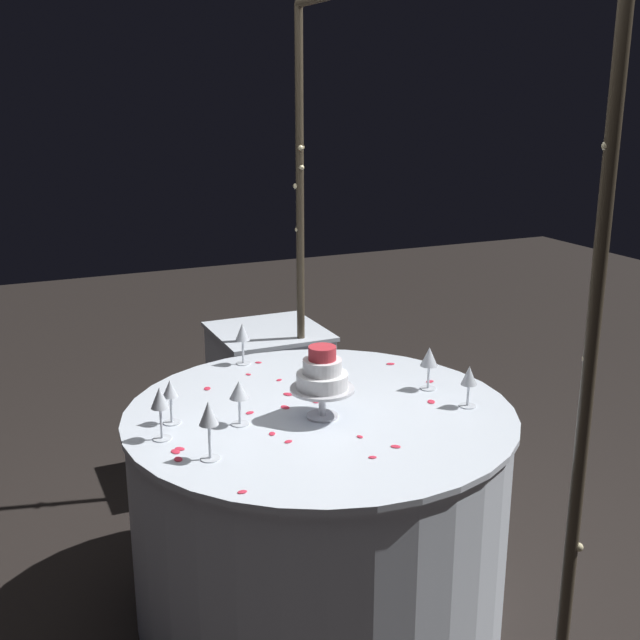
% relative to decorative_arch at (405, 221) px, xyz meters
% --- Properties ---
extents(ground_plane, '(12.00, 12.00, 0.00)m').
position_rel_decorative_arch_xyz_m(ground_plane, '(0.00, -0.32, -1.43)').
color(ground_plane, black).
extents(decorative_arch, '(1.90, 0.06, 2.24)m').
position_rel_decorative_arch_xyz_m(decorative_arch, '(0.00, 0.00, 0.00)').
color(decorative_arch, '#473D2D').
rests_on(decorative_arch, ground).
extents(main_table, '(1.37, 1.37, 0.79)m').
position_rel_decorative_arch_xyz_m(main_table, '(0.00, -0.32, -1.04)').
color(main_table, silver).
rests_on(main_table, ground).
extents(side_table, '(0.52, 0.52, 0.75)m').
position_rel_decorative_arch_xyz_m(side_table, '(-1.11, -0.09, -1.06)').
color(side_table, silver).
rests_on(side_table, ground).
extents(tiered_cake, '(0.22, 0.22, 0.25)m').
position_rel_decorative_arch_xyz_m(tiered_cake, '(0.06, -0.34, -0.50)').
color(tiered_cake, silver).
rests_on(tiered_cake, main_table).
extents(wine_glass_0, '(0.07, 0.07, 0.16)m').
position_rel_decorative_arch_xyz_m(wine_glass_0, '(-0.02, 0.14, -0.52)').
color(wine_glass_0, silver).
rests_on(wine_glass_0, main_table).
extents(wine_glass_1, '(0.07, 0.07, 0.15)m').
position_rel_decorative_arch_xyz_m(wine_glass_1, '(-0.00, -0.61, -0.53)').
color(wine_glass_1, silver).
rests_on(wine_glass_1, main_table).
extents(wine_glass_2, '(0.06, 0.06, 0.18)m').
position_rel_decorative_arch_xyz_m(wine_glass_2, '(0.01, -0.88, -0.51)').
color(wine_glass_2, silver).
rests_on(wine_glass_2, main_table).
extents(wine_glass_3, '(0.06, 0.06, 0.19)m').
position_rel_decorative_arch_xyz_m(wine_glass_3, '(0.21, -0.78, -0.50)').
color(wine_glass_3, silver).
rests_on(wine_glass_3, main_table).
extents(wine_glass_4, '(0.06, 0.06, 0.15)m').
position_rel_decorative_arch_xyz_m(wine_glass_4, '(-0.10, -0.82, -0.53)').
color(wine_glass_4, silver).
rests_on(wine_glass_4, main_table).
extents(wine_glass_5, '(0.06, 0.06, 0.17)m').
position_rel_decorative_arch_xyz_m(wine_glass_5, '(-0.58, -0.40, -0.52)').
color(wine_glass_5, silver).
rests_on(wine_glass_5, main_table).
extents(wine_glass_6, '(0.06, 0.06, 0.15)m').
position_rel_decorative_arch_xyz_m(wine_glass_6, '(0.18, 0.17, -0.54)').
color(wine_glass_6, silver).
rests_on(wine_glass_6, main_table).
extents(rose_petal_0, '(0.04, 0.04, 0.00)m').
position_rel_decorative_arch_xyz_m(rose_petal_0, '(-0.07, -0.42, -0.64)').
color(rose_petal_0, '#E02D47').
rests_on(rose_petal_0, main_table).
extents(rose_petal_1, '(0.03, 0.04, 0.00)m').
position_rel_decorative_arch_xyz_m(rose_petal_1, '(-0.08, 0.18, -0.64)').
color(rose_petal_1, '#E02D47').
rests_on(rose_petal_1, main_table).
extents(rose_petal_2, '(0.04, 0.04, 0.00)m').
position_rel_decorative_arch_xyz_m(rose_petal_2, '(0.11, -0.85, -0.64)').
color(rose_petal_2, '#E02D47').
rests_on(rose_petal_2, main_table).
extents(rose_petal_3, '(0.05, 0.05, 0.00)m').
position_rel_decorative_arch_xyz_m(rose_petal_3, '(-0.18, -0.36, -0.64)').
color(rose_petal_3, '#E02D47').
rests_on(rose_petal_3, main_table).
extents(rose_petal_4, '(0.04, 0.03, 0.00)m').
position_rel_decorative_arch_xyz_m(rose_petal_4, '(0.12, -0.86, -0.64)').
color(rose_petal_4, '#E02D47').
rests_on(rose_petal_4, main_table).
extents(rose_petal_5, '(0.05, 0.04, 0.00)m').
position_rel_decorative_arch_xyz_m(rose_petal_5, '(0.10, 0.08, -0.64)').
color(rose_petal_5, '#E02D47').
rests_on(rose_petal_5, main_table).
extents(rose_petal_6, '(0.04, 0.03, 0.00)m').
position_rel_decorative_arch_xyz_m(rose_petal_6, '(0.18, -0.87, -0.64)').
color(rose_petal_6, '#E02D47').
rests_on(rose_petal_6, main_table).
extents(rose_petal_7, '(0.03, 0.03, 0.00)m').
position_rel_decorative_arch_xyz_m(rose_petal_7, '(-0.56, -0.34, -0.64)').
color(rose_petal_7, '#E02D47').
rests_on(rose_petal_7, main_table).
extents(rose_petal_8, '(0.03, 0.04, 0.00)m').
position_rel_decorative_arch_xyz_m(rose_petal_8, '(-0.33, 0.15, -0.64)').
color(rose_petal_8, '#E02D47').
rests_on(rose_petal_8, main_table).
extents(rose_petal_9, '(0.04, 0.04, 0.00)m').
position_rel_decorative_arch_xyz_m(rose_petal_9, '(0.37, -0.22, -0.64)').
color(rose_petal_9, '#E02D47').
rests_on(rose_petal_9, main_table).
extents(rose_petal_10, '(0.04, 0.04, 0.00)m').
position_rel_decorative_arch_xyz_m(rose_petal_10, '(-0.36, -0.62, -0.64)').
color(rose_petal_10, '#E02D47').
rests_on(rose_petal_10, main_table).
extents(rose_petal_11, '(0.03, 0.02, 0.00)m').
position_rel_decorative_arch_xyz_m(rose_petal_11, '(0.26, -0.29, -0.64)').
color(rose_petal_11, '#E02D47').
rests_on(rose_petal_11, main_table).
extents(rose_petal_12, '(0.03, 0.04, 0.00)m').
position_rel_decorative_arch_xyz_m(rose_petal_12, '(-0.08, -0.55, -0.64)').
color(rose_petal_12, '#E02D47').
rests_on(rose_petal_12, main_table).
extents(rose_petal_13, '(0.03, 0.03, 0.00)m').
position_rel_decorative_arch_xyz_m(rose_petal_13, '(0.20, -0.52, -0.64)').
color(rose_petal_13, '#E02D47').
rests_on(rose_petal_13, main_table).
extents(rose_petal_14, '(0.03, 0.03, 0.00)m').
position_rel_decorative_arch_xyz_m(rose_petal_14, '(0.41, -0.33, -0.64)').
color(rose_petal_14, '#E02D47').
rests_on(rose_petal_14, main_table).
extents(rose_petal_15, '(0.02, 0.03, 0.00)m').
position_rel_decorative_arch_xyz_m(rose_petal_15, '(0.45, -0.76, -0.64)').
color(rose_petal_15, '#E02D47').
rests_on(rose_petal_15, main_table).
extents(rose_petal_16, '(0.03, 0.03, 0.00)m').
position_rel_decorative_arch_xyz_m(rose_petal_16, '(-0.34, -0.34, -0.64)').
color(rose_petal_16, '#E02D47').
rests_on(rose_petal_16, main_table).
extents(rose_petal_17, '(0.03, 0.03, 0.00)m').
position_rel_decorative_arch_xyz_m(rose_petal_17, '(-0.45, -0.43, -0.64)').
color(rose_petal_17, '#E02D47').
rests_on(rose_petal_17, main_table).
extents(rose_petal_18, '(0.03, 0.02, 0.00)m').
position_rel_decorative_arch_xyz_m(rose_petal_18, '(-0.08, -0.30, -0.64)').
color(rose_petal_18, '#E02D47').
rests_on(rose_petal_18, main_table).
extents(rose_petal_19, '(0.03, 0.02, 0.00)m').
position_rel_decorative_arch_xyz_m(rose_petal_19, '(-0.11, -0.28, -0.64)').
color(rose_petal_19, '#E02D47').
rests_on(rose_petal_19, main_table).
extents(rose_petal_20, '(0.05, 0.05, 0.00)m').
position_rel_decorative_arch_xyz_m(rose_petal_20, '(-0.00, 0.31, -0.64)').
color(rose_petal_20, '#E02D47').
rests_on(rose_petal_20, main_table).
extents(rose_petal_21, '(0.04, 0.03, 0.00)m').
position_rel_decorative_arch_xyz_m(rose_petal_21, '(0.12, -0.54, -0.64)').
color(rose_petal_21, '#E02D47').
rests_on(rose_petal_21, main_table).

